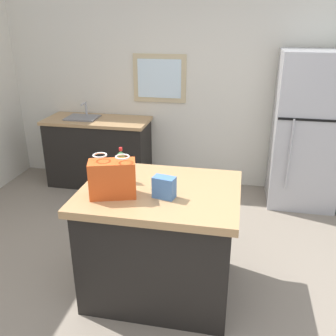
{
  "coord_description": "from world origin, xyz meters",
  "views": [
    {
      "loc": [
        0.45,
        -2.3,
        2.11
      ],
      "look_at": [
        -0.1,
        0.47,
        0.96
      ],
      "focal_mm": 39.78,
      "sensor_mm": 36.0,
      "label": 1
    }
  ],
  "objects_px": {
    "small_box": "(164,187)",
    "shopping_bag": "(112,179)",
    "bottle": "(122,166)",
    "refrigerator": "(307,131)",
    "kitchen_island": "(161,240)"
  },
  "relations": [
    {
      "from": "refrigerator",
      "to": "small_box",
      "type": "bearing_deg",
      "value": -122.04
    },
    {
      "from": "refrigerator",
      "to": "small_box",
      "type": "relative_size",
      "value": 11.39
    },
    {
      "from": "bottle",
      "to": "kitchen_island",
      "type": "bearing_deg",
      "value": -16.57
    },
    {
      "from": "kitchen_island",
      "to": "shopping_bag",
      "type": "relative_size",
      "value": 3.32
    },
    {
      "from": "small_box",
      "to": "bottle",
      "type": "relative_size",
      "value": 0.57
    },
    {
      "from": "small_box",
      "to": "shopping_bag",
      "type": "bearing_deg",
      "value": -171.75
    },
    {
      "from": "kitchen_island",
      "to": "shopping_bag",
      "type": "xyz_separation_m",
      "value": [
        -0.3,
        -0.18,
        0.59
      ]
    },
    {
      "from": "small_box",
      "to": "bottle",
      "type": "xyz_separation_m",
      "value": [
        -0.39,
        0.23,
        0.05
      ]
    },
    {
      "from": "bottle",
      "to": "shopping_bag",
      "type": "bearing_deg",
      "value": -85.03
    },
    {
      "from": "small_box",
      "to": "bottle",
      "type": "height_order",
      "value": "bottle"
    },
    {
      "from": "kitchen_island",
      "to": "small_box",
      "type": "xyz_separation_m",
      "value": [
        0.06,
        -0.13,
        0.53
      ]
    },
    {
      "from": "small_box",
      "to": "bottle",
      "type": "bearing_deg",
      "value": 149.61
    },
    {
      "from": "kitchen_island",
      "to": "refrigerator",
      "type": "bearing_deg",
      "value": 55.02
    },
    {
      "from": "refrigerator",
      "to": "bottle",
      "type": "relative_size",
      "value": 6.54
    },
    {
      "from": "shopping_bag",
      "to": "bottle",
      "type": "xyz_separation_m",
      "value": [
        -0.02,
        0.28,
        -0.01
      ]
    }
  ]
}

